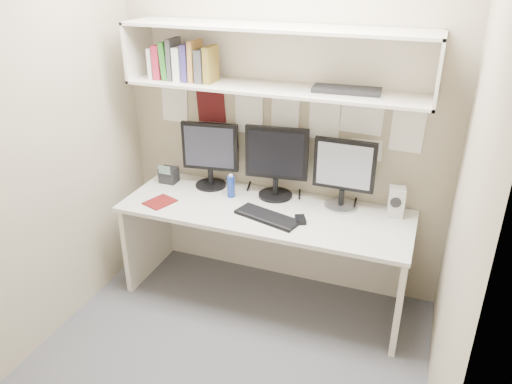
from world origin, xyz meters
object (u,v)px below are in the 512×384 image
(monitor_left, at_px, (210,153))
(speaker, at_px, (396,202))
(monitor_center, at_px, (276,160))
(desk_phone, at_px, (169,175))
(desk, at_px, (265,253))
(maroon_notebook, at_px, (160,202))
(monitor_right, at_px, (344,171))
(keyboard, at_px, (267,217))

(monitor_left, height_order, speaker, monitor_left)
(monitor_center, height_order, desk_phone, monitor_center)
(desk, height_order, maroon_notebook, maroon_notebook)
(monitor_left, relative_size, speaker, 2.40)
(speaker, bearing_deg, monitor_center, 170.85)
(monitor_left, distance_m, desk_phone, 0.39)
(desk, distance_m, maroon_notebook, 0.83)
(monitor_left, relative_size, monitor_right, 1.01)
(monitor_right, relative_size, maroon_notebook, 2.46)
(monitor_left, height_order, desk_phone, monitor_left)
(monitor_right, relative_size, speaker, 2.37)
(desk_phone, bearing_deg, keyboard, -17.96)
(monitor_center, height_order, speaker, monitor_center)
(desk, bearing_deg, speaker, 13.75)
(monitor_center, xyz_separation_m, speaker, (0.84, -0.01, -0.18))
(maroon_notebook, bearing_deg, monitor_left, 80.55)
(keyboard, bearing_deg, desk_phone, 178.52)
(monitor_center, height_order, monitor_right, monitor_center)
(desk, xyz_separation_m, monitor_left, (-0.51, 0.22, 0.63))
(monitor_center, distance_m, speaker, 0.86)
(speaker, height_order, desk_phone, speaker)
(monitor_center, distance_m, desk_phone, 0.87)
(monitor_right, distance_m, desk_phone, 1.34)
(monitor_right, height_order, desk_phone, monitor_right)
(desk, xyz_separation_m, desk_phone, (-0.84, 0.16, 0.42))
(monitor_left, relative_size, desk_phone, 3.18)
(keyboard, relative_size, desk_phone, 2.88)
(monitor_right, relative_size, keyboard, 1.09)
(monitor_right, bearing_deg, keyboard, -139.81)
(desk, xyz_separation_m, speaker, (0.85, 0.21, 0.47))
(desk, bearing_deg, desk_phone, 169.05)
(desk, relative_size, desk_phone, 12.95)
(monitor_center, bearing_deg, keyboard, -87.47)
(speaker, bearing_deg, keyboard, -165.34)
(monitor_left, distance_m, keyboard, 0.71)
(monitor_center, relative_size, speaker, 2.53)
(monitor_left, height_order, monitor_center, monitor_center)
(monitor_right, bearing_deg, monitor_center, -179.13)
(maroon_notebook, height_order, desk_phone, desk_phone)
(desk, distance_m, monitor_center, 0.68)
(desk_phone, bearing_deg, monitor_left, 9.50)
(keyboard, bearing_deg, maroon_notebook, -160.27)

